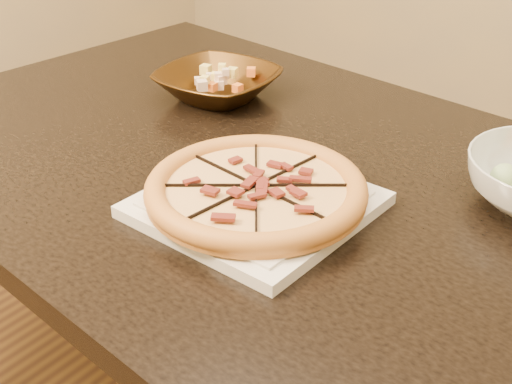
# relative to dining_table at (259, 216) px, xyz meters

# --- Properties ---
(dining_table) EXTENTS (1.45, 1.02, 0.75)m
(dining_table) POSITION_rel_dining_table_xyz_m (0.00, 0.00, 0.00)
(dining_table) COLOR black
(dining_table) RESTS_ON floor
(plate) EXTENTS (0.30, 0.30, 0.02)m
(plate) POSITION_rel_dining_table_xyz_m (0.09, -0.13, 0.12)
(plate) COLOR silver
(plate) RESTS_ON dining_table
(pizza) EXTENTS (0.31, 0.31, 0.03)m
(pizza) POSITION_rel_dining_table_xyz_m (0.09, -0.13, 0.14)
(pizza) COLOR #AB6428
(pizza) RESTS_ON plate
(bronze_bowl) EXTENTS (0.24, 0.24, 0.05)m
(bronze_bowl) POSITION_rel_dining_table_xyz_m (-0.23, 0.17, 0.13)
(bronze_bowl) COLOR #462D11
(bronze_bowl) RESTS_ON dining_table
(mixed_dish) EXTENTS (0.10, 0.11, 0.03)m
(mixed_dish) POSITION_rel_dining_table_xyz_m (-0.23, 0.17, 0.17)
(mixed_dish) COLOR beige
(mixed_dish) RESTS_ON bronze_bowl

